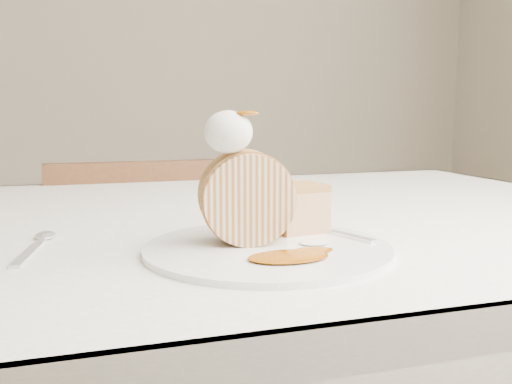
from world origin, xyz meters
name	(u,v)px	position (x,y,z in m)	size (l,w,h in m)	color
table	(213,274)	(0.00, 0.20, 0.66)	(1.40, 0.90, 0.75)	white
chair_far	(135,300)	(-0.07, 0.73, 0.45)	(0.38, 0.38, 0.79)	brown
plate	(267,249)	(0.01, -0.03, 0.75)	(0.27, 0.27, 0.01)	white
roulade_slice	(247,198)	(-0.01, -0.01, 0.81)	(0.10, 0.10, 0.06)	beige
cake_chunk	(298,211)	(0.07, 0.03, 0.78)	(0.06, 0.06, 0.05)	tan
whipped_cream	(228,132)	(-0.03, -0.01, 0.88)	(0.05, 0.05, 0.05)	white
caramel_drizzle	(247,108)	(-0.01, -0.02, 0.91)	(0.03, 0.02, 0.01)	#8A4405
caramel_pool	(288,256)	(0.01, -0.09, 0.76)	(0.08, 0.06, 0.00)	#8A4405
fork	(337,233)	(0.10, 0.00, 0.76)	(0.02, 0.16, 0.00)	silver
spoon	(29,252)	(-0.24, 0.04, 0.75)	(0.02, 0.14, 0.00)	silver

